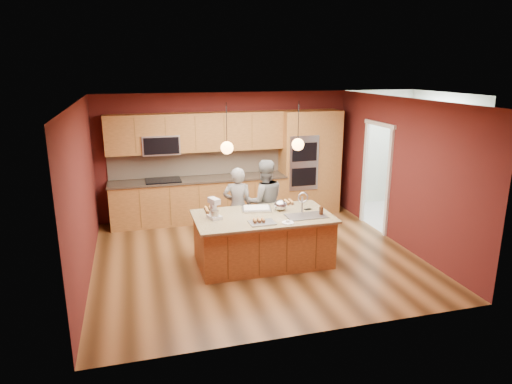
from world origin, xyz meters
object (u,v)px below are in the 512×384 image
object	(u,v)px
mixing_bowl	(280,205)
stand_mixer	(214,210)
island	(264,238)
person_left	(238,207)
person_right	(264,202)

from	to	relation	value
mixing_bowl	stand_mixer	bearing A→B (deg)	-173.77
island	person_left	xyz separation A→B (m)	(-0.24, 0.89, 0.31)
island	person_right	size ratio (longest dim) A/B	1.43
person_left	mixing_bowl	bearing A→B (deg)	146.13
stand_mixer	mixing_bowl	distance (m)	1.18
island	person_right	world-z (taller)	person_right
person_right	stand_mixer	size ratio (longest dim) A/B	4.67
island	person_right	distance (m)	1.00
person_right	mixing_bowl	size ratio (longest dim) A/B	7.02
person_right	stand_mixer	world-z (taller)	person_right
person_left	island	bearing A→B (deg)	120.79
person_left	person_right	size ratio (longest dim) A/B	0.93
island	stand_mixer	xyz separation A→B (m)	(-0.82, 0.07, 0.55)
person_right	stand_mixer	xyz separation A→B (m)	(-1.09, -0.83, 0.19)
stand_mixer	mixing_bowl	xyz separation A→B (m)	(1.17, 0.13, -0.06)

